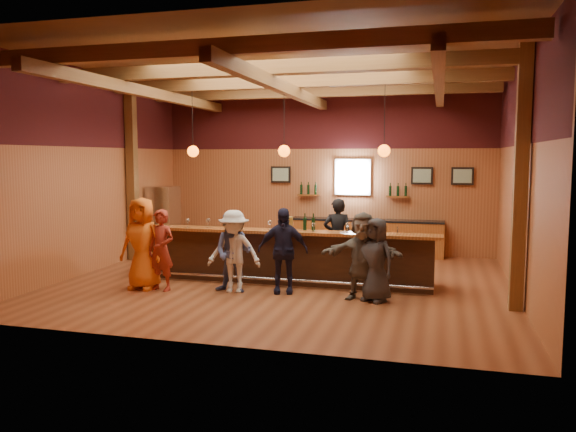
{
  "coord_description": "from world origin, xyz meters",
  "views": [
    {
      "loc": [
        3.07,
        -10.97,
        2.58
      ],
      "look_at": [
        0.0,
        0.3,
        1.35
      ],
      "focal_mm": 35.0,
      "sensor_mm": 36.0,
      "label": 1
    }
  ],
  "objects_px": {
    "stainless_fridge": "(164,220)",
    "ice_bucket": "(287,223)",
    "customer_dark": "(376,260)",
    "customer_orange": "(142,244)",
    "customer_navy": "(283,251)",
    "bar_counter": "(287,256)",
    "customer_denim": "(233,252)",
    "back_bar_cabinet": "(366,237)",
    "bartender": "(337,237)",
    "customer_white": "(234,251)",
    "bottle_a": "(305,224)",
    "customer_brown": "(362,256)",
    "customer_redvest": "(161,250)"
  },
  "relations": [
    {
      "from": "bottle_a",
      "to": "stainless_fridge",
      "type": "bearing_deg",
      "value": 149.79
    },
    {
      "from": "customer_orange",
      "to": "customer_white",
      "type": "height_order",
      "value": "customer_orange"
    },
    {
      "from": "customer_orange",
      "to": "customer_white",
      "type": "xyz_separation_m",
      "value": [
        1.83,
        0.21,
        -0.11
      ]
    },
    {
      "from": "customer_navy",
      "to": "customer_dark",
      "type": "bearing_deg",
      "value": -18.46
    },
    {
      "from": "back_bar_cabinet",
      "to": "bartender",
      "type": "height_order",
      "value": "bartender"
    },
    {
      "from": "customer_dark",
      "to": "customer_orange",
      "type": "bearing_deg",
      "value": -148.6
    },
    {
      "from": "back_bar_cabinet",
      "to": "stainless_fridge",
      "type": "relative_size",
      "value": 2.22
    },
    {
      "from": "back_bar_cabinet",
      "to": "bartender",
      "type": "bearing_deg",
      "value": -95.49
    },
    {
      "from": "bar_counter",
      "to": "customer_brown",
      "type": "bearing_deg",
      "value": -33.11
    },
    {
      "from": "customer_redvest",
      "to": "customer_white",
      "type": "xyz_separation_m",
      "value": [
        1.42,
        0.22,
        -0.0
      ]
    },
    {
      "from": "back_bar_cabinet",
      "to": "customer_orange",
      "type": "bearing_deg",
      "value": -126.73
    },
    {
      "from": "bar_counter",
      "to": "customer_navy",
      "type": "bearing_deg",
      "value": -79.06
    },
    {
      "from": "stainless_fridge",
      "to": "bottle_a",
      "type": "relative_size",
      "value": 5.27
    },
    {
      "from": "customer_dark",
      "to": "bartender",
      "type": "bearing_deg",
      "value": 146.09
    },
    {
      "from": "customer_orange",
      "to": "customer_redvest",
      "type": "bearing_deg",
      "value": 0.65
    },
    {
      "from": "customer_orange",
      "to": "ice_bucket",
      "type": "bearing_deg",
      "value": 25.33
    },
    {
      "from": "back_bar_cabinet",
      "to": "customer_brown",
      "type": "height_order",
      "value": "customer_brown"
    },
    {
      "from": "customer_orange",
      "to": "customer_redvest",
      "type": "relative_size",
      "value": 1.14
    },
    {
      "from": "bar_counter",
      "to": "customer_brown",
      "type": "relative_size",
      "value": 3.95
    },
    {
      "from": "customer_white",
      "to": "customer_navy",
      "type": "height_order",
      "value": "customer_navy"
    },
    {
      "from": "bar_counter",
      "to": "ice_bucket",
      "type": "height_order",
      "value": "ice_bucket"
    },
    {
      "from": "back_bar_cabinet",
      "to": "customer_white",
      "type": "relative_size",
      "value": 2.53
    },
    {
      "from": "customer_white",
      "to": "ice_bucket",
      "type": "relative_size",
      "value": 5.91
    },
    {
      "from": "bar_counter",
      "to": "stainless_fridge",
      "type": "relative_size",
      "value": 3.5
    },
    {
      "from": "bartender",
      "to": "back_bar_cabinet",
      "type": "bearing_deg",
      "value": -105.47
    },
    {
      "from": "customer_orange",
      "to": "bartender",
      "type": "bearing_deg",
      "value": 34.12
    },
    {
      "from": "bar_counter",
      "to": "customer_orange",
      "type": "height_order",
      "value": "customer_orange"
    },
    {
      "from": "bar_counter",
      "to": "stainless_fridge",
      "type": "distance_m",
      "value": 4.81
    },
    {
      "from": "stainless_fridge",
      "to": "customer_white",
      "type": "height_order",
      "value": "stainless_fridge"
    },
    {
      "from": "bartender",
      "to": "bar_counter",
      "type": "bearing_deg",
      "value": 31.73
    },
    {
      "from": "customer_white",
      "to": "customer_navy",
      "type": "bearing_deg",
      "value": 3.84
    },
    {
      "from": "customer_orange",
      "to": "customer_navy",
      "type": "bearing_deg",
      "value": 9.64
    },
    {
      "from": "customer_navy",
      "to": "customer_dark",
      "type": "xyz_separation_m",
      "value": [
        1.77,
        -0.18,
        -0.06
      ]
    },
    {
      "from": "customer_white",
      "to": "bottle_a",
      "type": "height_order",
      "value": "customer_white"
    },
    {
      "from": "customer_redvest",
      "to": "customer_denim",
      "type": "height_order",
      "value": "customer_redvest"
    },
    {
      "from": "back_bar_cabinet",
      "to": "customer_navy",
      "type": "bearing_deg",
      "value": -102.15
    },
    {
      "from": "customer_brown",
      "to": "customer_dark",
      "type": "height_order",
      "value": "customer_brown"
    },
    {
      "from": "customer_white",
      "to": "customer_brown",
      "type": "distance_m",
      "value": 2.44
    },
    {
      "from": "stainless_fridge",
      "to": "customer_brown",
      "type": "height_order",
      "value": "stainless_fridge"
    },
    {
      "from": "bar_counter",
      "to": "customer_denim",
      "type": "relative_size",
      "value": 4.1
    },
    {
      "from": "customer_denim",
      "to": "bartender",
      "type": "bearing_deg",
      "value": 52.27
    },
    {
      "from": "bar_counter",
      "to": "customer_redvest",
      "type": "relative_size",
      "value": 3.99
    },
    {
      "from": "customer_redvest",
      "to": "customer_brown",
      "type": "bearing_deg",
      "value": 14.92
    },
    {
      "from": "stainless_fridge",
      "to": "customer_white",
      "type": "bearing_deg",
      "value": -47.09
    },
    {
      "from": "customer_orange",
      "to": "bartender",
      "type": "xyz_separation_m",
      "value": [
        3.46,
        2.24,
        -0.05
      ]
    },
    {
      "from": "bar_counter",
      "to": "customer_brown",
      "type": "xyz_separation_m",
      "value": [
        1.73,
        -1.13,
        0.28
      ]
    },
    {
      "from": "stainless_fridge",
      "to": "ice_bucket",
      "type": "relative_size",
      "value": 6.74
    },
    {
      "from": "customer_white",
      "to": "bottle_a",
      "type": "distance_m",
      "value": 1.59
    },
    {
      "from": "customer_white",
      "to": "ice_bucket",
      "type": "xyz_separation_m",
      "value": [
        0.78,
        0.96,
        0.45
      ]
    },
    {
      "from": "customer_brown",
      "to": "bottle_a",
      "type": "bearing_deg",
      "value": 144.61
    }
  ]
}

